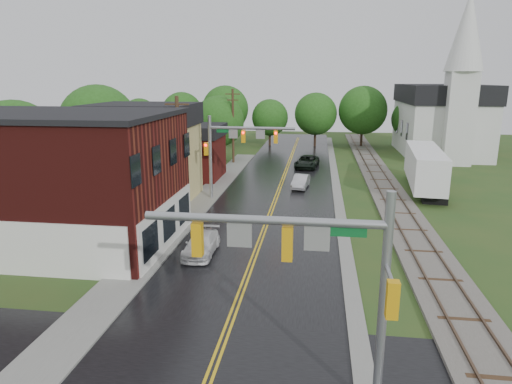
% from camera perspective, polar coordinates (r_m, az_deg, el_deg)
% --- Properties ---
extents(main_road, '(10.00, 90.00, 0.02)m').
position_cam_1_polar(main_road, '(42.15, 2.78, -0.05)').
color(main_road, black).
rests_on(main_road, ground).
extents(curb_right, '(0.80, 70.00, 0.12)m').
position_cam_1_polar(curb_right, '(46.90, 9.91, 1.21)').
color(curb_right, gray).
rests_on(curb_right, ground).
extents(sidewalk_left, '(2.40, 50.00, 0.12)m').
position_cam_1_polar(sidewalk_left, '(38.42, -7.15, -1.54)').
color(sidewalk_left, gray).
rests_on(sidewalk_left, ground).
extents(brick_building, '(14.30, 10.30, 8.30)m').
position_cam_1_polar(brick_building, '(30.91, -23.59, 1.47)').
color(brick_building, '#4A120F').
rests_on(brick_building, ground).
extents(yellow_house, '(8.00, 7.00, 6.40)m').
position_cam_1_polar(yellow_house, '(40.12, -13.58, 3.53)').
color(yellow_house, tan).
rests_on(yellow_house, ground).
extents(darkred_building, '(7.00, 6.00, 4.40)m').
position_cam_1_polar(darkred_building, '(48.36, -8.57, 4.31)').
color(darkred_building, '#3F0F0C').
rests_on(darkred_building, ground).
extents(church, '(10.40, 18.40, 20.00)m').
position_cam_1_polar(church, '(66.68, 22.40, 9.22)').
color(church, silver).
rests_on(church, ground).
extents(railroad, '(3.20, 80.00, 0.30)m').
position_cam_1_polar(railroad, '(47.28, 15.49, 1.14)').
color(railroad, '#59544C').
rests_on(railroad, ground).
extents(traffic_signal_near, '(7.34, 0.30, 7.20)m').
position_cam_1_polar(traffic_signal_near, '(13.78, 7.06, -8.64)').
color(traffic_signal_near, gray).
rests_on(traffic_signal_near, ground).
extents(traffic_signal_far, '(7.34, 0.43, 7.20)m').
position_cam_1_polar(traffic_signal_far, '(38.73, -2.68, 6.20)').
color(traffic_signal_far, gray).
rests_on(traffic_signal_far, ground).
extents(utility_pole_b, '(1.80, 0.28, 9.00)m').
position_cam_1_polar(utility_pole_b, '(34.76, -9.61, 4.69)').
color(utility_pole_b, '#382616').
rests_on(utility_pole_b, ground).
extents(utility_pole_c, '(1.80, 0.28, 9.00)m').
position_cam_1_polar(utility_pole_c, '(55.97, -2.89, 8.36)').
color(utility_pole_c, '#382616').
rests_on(utility_pole_c, ground).
extents(tree_left_a, '(6.80, 6.80, 8.67)m').
position_cam_1_polar(tree_left_a, '(40.46, -27.69, 5.15)').
color(tree_left_a, black).
rests_on(tree_left_a, ground).
extents(tree_left_b, '(7.60, 7.60, 9.69)m').
position_cam_1_polar(tree_left_b, '(47.90, -18.92, 7.87)').
color(tree_left_b, black).
rests_on(tree_left_b, ground).
extents(tree_left_c, '(6.00, 6.00, 7.65)m').
position_cam_1_polar(tree_left_c, '(53.83, -11.17, 7.67)').
color(tree_left_c, black).
rests_on(tree_left_c, ground).
extents(tree_left_e, '(6.40, 6.40, 8.16)m').
position_cam_1_polar(tree_left_e, '(58.21, -4.55, 8.65)').
color(tree_left_e, black).
rests_on(tree_left_e, ground).
extents(suv_dark, '(3.04, 5.41, 1.43)m').
position_cam_1_polar(suv_dark, '(53.88, 6.39, 3.77)').
color(suv_dark, black).
rests_on(suv_dark, ground).
extents(sedan_silver, '(1.77, 3.92, 1.25)m').
position_cam_1_polar(sedan_silver, '(43.88, 5.62, 1.31)').
color(sedan_silver, '#B3B2B8').
rests_on(sedan_silver, ground).
extents(pickup_white, '(1.75, 4.19, 1.21)m').
position_cam_1_polar(pickup_white, '(27.61, -6.85, -6.52)').
color(pickup_white, white).
rests_on(pickup_white, ground).
extents(semi_trailer, '(3.98, 12.57, 3.89)m').
position_cam_1_polar(semi_trailer, '(45.14, 20.34, 3.03)').
color(semi_trailer, black).
rests_on(semi_trailer, ground).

